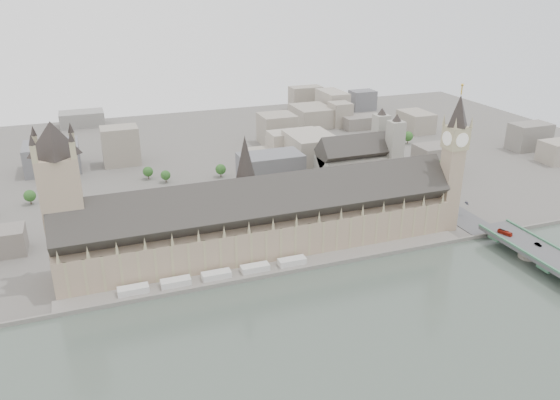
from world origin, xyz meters
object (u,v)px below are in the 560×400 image
object	(u,v)px
westminster_abbey	(359,165)
red_bus_north	(505,233)
car_approach	(467,203)
car_silver	(538,244)
palace_of_westminster	(264,221)
elizabeth_tower	(454,154)
victoria_tower	(62,196)

from	to	relation	value
westminster_abbey	red_bus_north	xyz separation A→B (m)	(45.61, -127.51, -13.42)
car_approach	car_silver	bearing A→B (deg)	-69.94
palace_of_westminster	elizabeth_tower	size ratio (longest dim) A/B	2.47
car_approach	westminster_abbey	bearing A→B (deg)	148.84
car_silver	car_approach	size ratio (longest dim) A/B	1.05
westminster_abbey	car_approach	distance (m)	93.60
palace_of_westminster	red_bus_north	distance (m)	165.38
victoria_tower	red_bus_north	distance (m)	287.92
palace_of_westminster	westminster_abbey	size ratio (longest dim) A/B	3.90
victoria_tower	car_silver	distance (m)	301.45
palace_of_westminster	red_bus_north	world-z (taller)	palace_of_westminster
palace_of_westminster	elizabeth_tower	world-z (taller)	elizabeth_tower
palace_of_westminster	victoria_tower	bearing A→B (deg)	177.04
victoria_tower	car_silver	bearing A→B (deg)	-15.47
elizabeth_tower	car_approach	size ratio (longest dim) A/B	22.74
car_silver	victoria_tower	bearing A→B (deg)	161.33
westminster_abbey	elizabeth_tower	bearing A→B (deg)	-72.71
car_silver	car_approach	world-z (taller)	car_silver
palace_of_westminster	car_approach	size ratio (longest dim) A/B	56.07
elizabeth_tower	westminster_abbey	size ratio (longest dim) A/B	1.58
palace_of_westminster	car_approach	bearing A→B (deg)	0.63
westminster_abbey	car_silver	size ratio (longest dim) A/B	13.73
car_approach	victoria_tower	bearing A→B (deg)	-159.48
palace_of_westminster	car_approach	xyz separation A→B (m)	(167.17, 1.83, -11.77)
victoria_tower	westminster_abbey	bearing A→B (deg)	16.50
victoria_tower	red_bus_north	bearing A→B (deg)	-11.86
red_bus_north	car_approach	size ratio (longest dim) A/B	2.15
victoria_tower	westminster_abbey	distance (m)	244.79
palace_of_westminster	red_bus_north	bearing A→B (deg)	-18.45
westminster_abbey	red_bus_north	bearing A→B (deg)	-70.32
car_silver	red_bus_north	bearing A→B (deg)	109.68
red_bus_north	car_approach	world-z (taller)	red_bus_north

